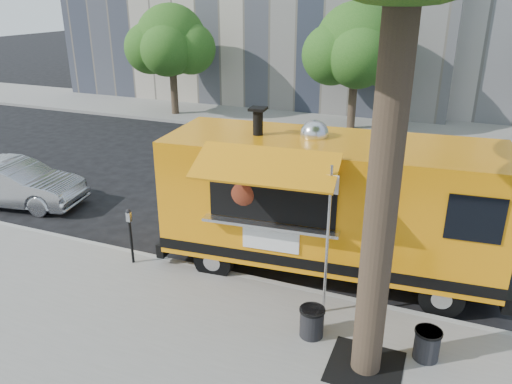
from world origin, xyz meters
TOP-DOWN VIEW (x-y plane):
  - ground at (0.00, 0.00)m, footprint 120.00×120.00m
  - sidewalk at (0.00, -4.00)m, footprint 60.00×6.00m
  - curb at (0.00, -0.93)m, footprint 60.00×0.14m
  - far_sidewalk at (0.00, 13.50)m, footprint 60.00×5.00m
  - tree_well at (2.60, -2.80)m, footprint 1.20×1.20m
  - far_tree_a at (-10.00, 12.30)m, footprint 3.42×3.42m
  - far_tree_b at (-1.00, 12.70)m, footprint 3.60×3.60m
  - sign_post at (1.55, -1.55)m, footprint 0.28×0.06m
  - parking_meter at (-3.00, -1.35)m, footprint 0.11×0.11m
  - food_truck at (1.10, 0.17)m, footprint 7.53×3.88m
  - sedan at (-8.41, 0.46)m, footprint 4.28×2.08m
  - trash_bin_left at (1.54, -2.34)m, footprint 0.47×0.47m
  - trash_bin_right at (3.50, -2.19)m, footprint 0.46×0.46m

SIDE VIEW (x-z plane):
  - ground at x=0.00m, z-range 0.00..0.00m
  - sidewalk at x=0.00m, z-range 0.00..0.15m
  - curb at x=0.00m, z-range -0.01..0.15m
  - far_sidewalk at x=0.00m, z-range 0.00..0.15m
  - tree_well at x=2.60m, z-range 0.14..0.17m
  - trash_bin_right at x=3.50m, z-range 0.17..0.72m
  - trash_bin_left at x=1.54m, z-range 0.17..0.73m
  - sedan at x=-8.41m, z-range 0.00..1.35m
  - parking_meter at x=-3.00m, z-range 0.31..1.65m
  - food_truck at x=1.10m, z-range -0.11..3.54m
  - sign_post at x=1.55m, z-range 0.35..3.35m
  - far_tree_a at x=-10.00m, z-range 1.10..6.45m
  - far_tree_b at x=-1.00m, z-range 1.08..6.58m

